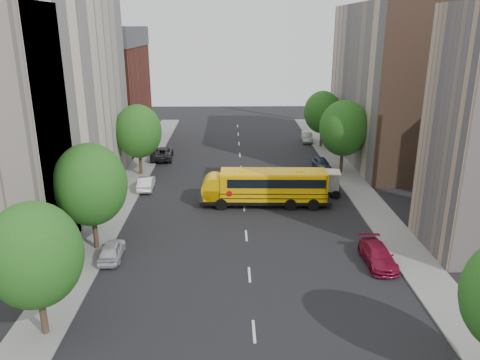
{
  "coord_description": "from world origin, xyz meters",
  "views": [
    {
      "loc": [
        -1.19,
        -35.12,
        15.47
      ],
      "look_at": [
        -0.4,
        2.0,
        3.25
      ],
      "focal_mm": 35.0,
      "sensor_mm": 36.0,
      "label": 1
    }
  ],
  "objects_px": {
    "school_bus": "(264,186)",
    "parked_car_3": "(378,255)",
    "street_tree_2": "(138,131)",
    "street_tree_4": "(344,128)",
    "street_tree_0": "(34,255)",
    "parked_car_1": "(146,183)",
    "parked_car_2": "(162,153)",
    "safari_truck": "(311,182)",
    "parked_car_4": "(322,164)",
    "street_tree_1": "(90,185)",
    "parked_car_5": "(307,137)",
    "parked_car_0": "(112,250)",
    "street_tree_5": "(322,112)"
  },
  "relations": [
    {
      "from": "street_tree_2",
      "to": "parked_car_3",
      "type": "relative_size",
      "value": 1.72
    },
    {
      "from": "parked_car_0",
      "to": "parked_car_4",
      "type": "bearing_deg",
      "value": -133.99
    },
    {
      "from": "safari_truck",
      "to": "parked_car_5",
      "type": "distance_m",
      "value": 21.99
    },
    {
      "from": "school_bus",
      "to": "parked_car_3",
      "type": "height_order",
      "value": "school_bus"
    },
    {
      "from": "street_tree_0",
      "to": "school_bus",
      "type": "bearing_deg",
      "value": 55.36
    },
    {
      "from": "parked_car_2",
      "to": "parked_car_4",
      "type": "xyz_separation_m",
      "value": [
        18.71,
        -4.71,
        -0.1
      ]
    },
    {
      "from": "street_tree_0",
      "to": "parked_car_0",
      "type": "bearing_deg",
      "value": 80.18
    },
    {
      "from": "street_tree_2",
      "to": "parked_car_2",
      "type": "relative_size",
      "value": 1.41
    },
    {
      "from": "street_tree_4",
      "to": "safari_truck",
      "type": "bearing_deg",
      "value": -123.6
    },
    {
      "from": "safari_truck",
      "to": "parked_car_3",
      "type": "distance_m",
      "value": 14.2
    },
    {
      "from": "parked_car_5",
      "to": "parked_car_2",
      "type": "bearing_deg",
      "value": -151.15
    },
    {
      "from": "safari_truck",
      "to": "parked_car_3",
      "type": "height_order",
      "value": "safari_truck"
    },
    {
      "from": "street_tree_0",
      "to": "street_tree_2",
      "type": "bearing_deg",
      "value": 90.0
    },
    {
      "from": "street_tree_1",
      "to": "parked_car_0",
      "type": "distance_m",
      "value": 4.81
    },
    {
      "from": "street_tree_1",
      "to": "street_tree_4",
      "type": "height_order",
      "value": "street_tree_4"
    },
    {
      "from": "street_tree_5",
      "to": "safari_truck",
      "type": "xyz_separation_m",
      "value": [
        -4.45,
        -18.7,
        -3.44
      ]
    },
    {
      "from": "street_tree_0",
      "to": "parked_car_3",
      "type": "distance_m",
      "value": 21.47
    },
    {
      "from": "safari_truck",
      "to": "parked_car_5",
      "type": "relative_size",
      "value": 1.45
    },
    {
      "from": "street_tree_2",
      "to": "street_tree_0",
      "type": "bearing_deg",
      "value": -90.0
    },
    {
      "from": "parked_car_4",
      "to": "parked_car_1",
      "type": "bearing_deg",
      "value": -165.96
    },
    {
      "from": "street_tree_5",
      "to": "parked_car_4",
      "type": "distance_m",
      "value": 11.27
    },
    {
      "from": "safari_truck",
      "to": "parked_car_2",
      "type": "distance_m",
      "value": 20.74
    },
    {
      "from": "parked_car_1",
      "to": "parked_car_2",
      "type": "distance_m",
      "value": 11.23
    },
    {
      "from": "safari_truck",
      "to": "parked_car_4",
      "type": "bearing_deg",
      "value": 80.92
    },
    {
      "from": "parked_car_1",
      "to": "parked_car_4",
      "type": "xyz_separation_m",
      "value": [
        18.76,
        6.51,
        0.0
      ]
    },
    {
      "from": "parked_car_2",
      "to": "street_tree_0",
      "type": "bearing_deg",
      "value": 84.16
    },
    {
      "from": "street_tree_1",
      "to": "parked_car_5",
      "type": "height_order",
      "value": "street_tree_1"
    },
    {
      "from": "parked_car_0",
      "to": "parked_car_4",
      "type": "height_order",
      "value": "parked_car_4"
    },
    {
      "from": "street_tree_0",
      "to": "safari_truck",
      "type": "relative_size",
      "value": 1.27
    },
    {
      "from": "parked_car_1",
      "to": "street_tree_1",
      "type": "bearing_deg",
      "value": 81.3
    },
    {
      "from": "street_tree_2",
      "to": "street_tree_5",
      "type": "bearing_deg",
      "value": 28.61
    },
    {
      "from": "parked_car_1",
      "to": "parked_car_3",
      "type": "xyz_separation_m",
      "value": [
        18.4,
        -15.84,
        -0.01
      ]
    },
    {
      "from": "street_tree_5",
      "to": "safari_truck",
      "type": "relative_size",
      "value": 1.29
    },
    {
      "from": "street_tree_4",
      "to": "parked_car_1",
      "type": "height_order",
      "value": "street_tree_4"
    },
    {
      "from": "street_tree_4",
      "to": "school_bus",
      "type": "height_order",
      "value": "street_tree_4"
    },
    {
      "from": "street_tree_4",
      "to": "street_tree_1",
      "type": "bearing_deg",
      "value": -140.71
    },
    {
      "from": "school_bus",
      "to": "parked_car_5",
      "type": "xyz_separation_m",
      "value": [
        7.78,
        24.51,
        -1.19
      ]
    },
    {
      "from": "street_tree_5",
      "to": "parked_car_2",
      "type": "xyz_separation_m",
      "value": [
        -20.55,
        -5.64,
        -3.95
      ]
    },
    {
      "from": "safari_truck",
      "to": "parked_car_2",
      "type": "bearing_deg",
      "value": 149.26
    },
    {
      "from": "school_bus",
      "to": "street_tree_2",
      "type": "bearing_deg",
      "value": 145.43
    },
    {
      "from": "street_tree_2",
      "to": "street_tree_4",
      "type": "bearing_deg",
      "value": 0.0
    },
    {
      "from": "school_bus",
      "to": "parked_car_1",
      "type": "distance_m",
      "value": 12.36
    },
    {
      "from": "street_tree_1",
      "to": "street_tree_4",
      "type": "xyz_separation_m",
      "value": [
        22.0,
        18.0,
        0.12
      ]
    },
    {
      "from": "parked_car_3",
      "to": "street_tree_0",
      "type": "bearing_deg",
      "value": -160.97
    },
    {
      "from": "safari_truck",
      "to": "parked_car_4",
      "type": "height_order",
      "value": "safari_truck"
    },
    {
      "from": "parked_car_0",
      "to": "street_tree_2",
      "type": "bearing_deg",
      "value": -88.26
    },
    {
      "from": "street_tree_1",
      "to": "parked_car_0",
      "type": "height_order",
      "value": "street_tree_1"
    },
    {
      "from": "parked_car_4",
      "to": "street_tree_2",
      "type": "bearing_deg",
      "value": 179.55
    },
    {
      "from": "street_tree_4",
      "to": "parked_car_2",
      "type": "distance_m",
      "value": 21.94
    },
    {
      "from": "street_tree_4",
      "to": "parked_car_0",
      "type": "height_order",
      "value": "street_tree_4"
    }
  ]
}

